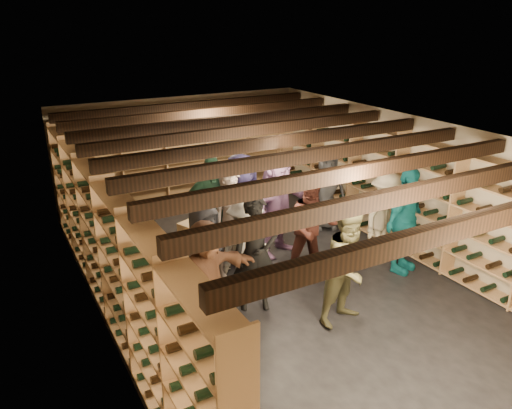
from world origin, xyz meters
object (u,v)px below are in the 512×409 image
object	(u,v)px
crate_loose	(223,213)
person_12	(327,190)
person_9	(245,245)
crate_stack_left	(194,240)
person_1	(256,254)
person_2	(349,266)
person_6	(242,208)
person_4	(404,221)
crate_stack_right	(217,222)
person_3	(385,215)
person_8	(312,227)
person_11	(277,205)
person_5	(207,277)
person_7	(232,223)
person_10	(211,206)
person_0	(205,257)

from	to	relation	value
crate_loose	person_12	size ratio (longest dim) A/B	0.32
person_9	crate_stack_left	bearing A→B (deg)	81.58
person_1	person_2	size ratio (longest dim) A/B	1.03
person_6	crate_loose	bearing A→B (deg)	57.42
crate_stack_left	person_4	bearing A→B (deg)	-36.65
crate_stack_right	crate_loose	distance (m)	1.10
person_3	person_4	size ratio (longest dim) A/B	0.87
person_8	person_11	xyz separation A→B (m)	(-0.06, 0.99, 0.06)
person_8	person_11	bearing A→B (deg)	111.01
crate_loose	person_5	size ratio (longest dim) A/B	0.32
person_2	person_4	bearing A→B (deg)	12.64
person_9	person_7	bearing A→B (deg)	65.21
crate_loose	person_10	distance (m)	1.88
crate_stack_right	person_4	bearing A→B (deg)	-50.91
crate_stack_left	crate_loose	distance (m)	1.93
person_8	person_10	bearing A→B (deg)	142.92
crate_loose	person_12	xyz separation A→B (m)	(1.57, -1.47, 0.71)
person_4	crate_stack_left	bearing A→B (deg)	124.43
crate_loose	person_10	bearing A→B (deg)	-121.67
person_6	person_8	bearing A→B (deg)	-73.06
person_4	person_9	xyz separation A→B (m)	(-2.55, 0.71, -0.15)
person_3	person_9	xyz separation A→B (m)	(-2.65, 0.17, -0.03)
person_9	person_12	xyz separation A→B (m)	(2.53, 1.37, 0.04)
person_3	person_12	world-z (taller)	person_12
person_5	person_10	xyz separation A→B (m)	(1.01, 2.08, 0.11)
person_3	person_4	xyz separation A→B (m)	(-0.11, -0.54, 0.12)
person_3	person_7	xyz separation A→B (m)	(-2.60, 0.72, 0.12)
crate_loose	person_11	bearing A→B (deg)	-86.43
person_2	person_12	xyz separation A→B (m)	(1.70, 2.80, -0.05)
crate_stack_right	person_8	bearing A→B (deg)	-70.05
person_1	person_6	size ratio (longest dim) A/B	0.92
person_7	person_10	distance (m)	0.85
person_5	person_6	xyz separation A→B (m)	(1.37, 1.63, 0.16)
person_4	person_6	xyz separation A→B (m)	(-2.11, 1.65, 0.05)
crate_stack_right	person_5	distance (m)	2.97
person_7	person_6	bearing A→B (deg)	47.54
crate_stack_left	person_11	world-z (taller)	person_11
person_7	person_9	distance (m)	0.57
crate_loose	person_0	xyz separation A→B (m)	(-1.70, -3.01, 0.72)
person_0	person_1	xyz separation A→B (m)	(0.62, -0.37, 0.06)
person_6	person_2	bearing A→B (deg)	-97.31
person_4	person_12	distance (m)	2.08
crate_loose	person_2	distance (m)	4.34
person_10	person_12	xyz separation A→B (m)	(2.46, -0.03, -0.11)
person_2	crate_loose	bearing A→B (deg)	78.03
person_6	person_9	world-z (taller)	person_6
person_4	person_11	bearing A→B (deg)	113.85
person_1	person_4	xyz separation A→B (m)	(2.66, -0.17, 0.03)
person_0	person_7	distance (m)	1.07
crate_loose	person_1	world-z (taller)	person_1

